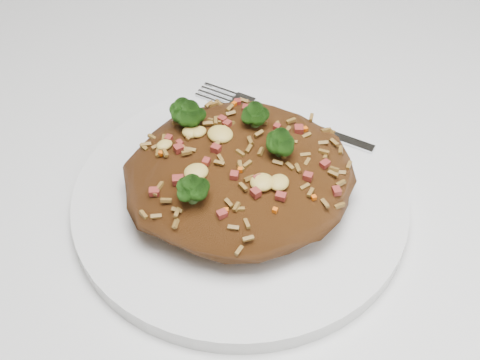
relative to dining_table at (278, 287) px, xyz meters
name	(u,v)px	position (x,y,z in m)	size (l,w,h in m)	color
dining_table	(278,287)	(0.00, 0.00, 0.00)	(1.20, 0.80, 0.75)	white
plate	(240,200)	(-0.03, 0.02, 0.10)	(0.25, 0.25, 0.01)	white
fried_rice	(239,167)	(-0.03, 0.02, 0.13)	(0.17, 0.15, 0.07)	brown
fork	(291,121)	(0.02, 0.09, 0.11)	(0.14, 0.11, 0.00)	silver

